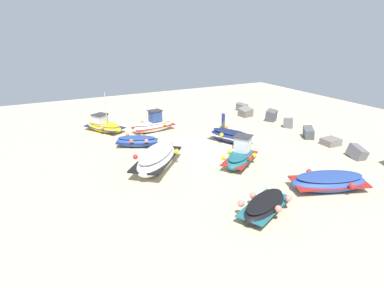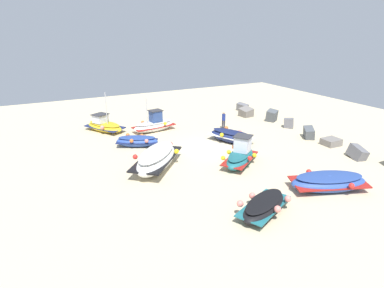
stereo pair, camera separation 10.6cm
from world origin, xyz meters
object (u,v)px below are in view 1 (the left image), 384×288
at_px(fishing_boat_0, 154,125).
at_px(fishing_boat_4, 241,156).
at_px(fishing_boat_1, 157,159).
at_px(fishing_boat_2, 265,206).
at_px(fishing_boat_5, 137,141).
at_px(person_walking, 223,119).
at_px(fishing_boat_3, 231,136).
at_px(fishing_boat_6, 104,126).
at_px(fishing_boat_7, 329,182).
at_px(mooring_buoy_0, 170,144).

height_order(fishing_boat_0, fishing_boat_4, fishing_boat_0).
height_order(fishing_boat_1, fishing_boat_4, fishing_boat_4).
distance_m(fishing_boat_2, fishing_boat_4, 6.33).
bearing_deg(fishing_boat_5, person_walking, 33.53).
xyz_separation_m(fishing_boat_3, fishing_boat_6, (-7.75, -8.30, -0.01)).
distance_m(fishing_boat_6, fishing_boat_7, 19.31).
distance_m(fishing_boat_3, person_walking, 3.57).
height_order(fishing_boat_3, person_walking, person_walking).
relative_size(fishing_boat_2, fishing_boat_4, 1.01).
xyz_separation_m(fishing_boat_3, fishing_boat_4, (4.13, -1.98, 0.10)).
xyz_separation_m(fishing_boat_0, fishing_boat_6, (-2.08, -3.94, -0.09)).
height_order(fishing_boat_0, mooring_buoy_0, fishing_boat_0).
relative_size(fishing_boat_3, fishing_boat_7, 0.85).
xyz_separation_m(fishing_boat_6, fishing_boat_7, (17.29, 8.60, -0.01)).
bearing_deg(fishing_boat_2, fishing_boat_5, 75.30).
distance_m(fishing_boat_3, fishing_boat_4, 4.58).
bearing_deg(person_walking, mooring_buoy_0, -29.41).
xyz_separation_m(fishing_boat_1, mooring_buoy_0, (-2.91, 2.27, -0.30)).
distance_m(fishing_boat_4, fishing_boat_5, 8.31).
height_order(fishing_boat_7, mooring_buoy_0, fishing_boat_7).
distance_m(fishing_boat_3, fishing_boat_6, 11.35).
height_order(fishing_boat_0, person_walking, fishing_boat_0).
bearing_deg(fishing_boat_3, fishing_boat_0, 13.77).
xyz_separation_m(fishing_boat_4, person_walking, (-7.40, 3.35, 0.33)).
bearing_deg(fishing_boat_0, fishing_boat_4, -85.60).
xyz_separation_m(person_walking, mooring_buoy_0, (2.50, -6.33, -0.58)).
bearing_deg(fishing_boat_1, fishing_boat_2, 60.20).
bearing_deg(fishing_boat_3, fishing_boat_7, 158.06).
height_order(fishing_boat_4, mooring_buoy_0, fishing_boat_4).
bearing_deg(person_walking, fishing_boat_6, -75.77).
xyz_separation_m(fishing_boat_7, person_walking, (-12.81, 1.07, 0.46)).
height_order(fishing_boat_4, fishing_boat_6, fishing_boat_6).
height_order(fishing_boat_5, mooring_buoy_0, fishing_boat_5).
height_order(fishing_boat_1, fishing_boat_6, fishing_boat_6).
bearing_deg(mooring_buoy_0, fishing_boat_2, 1.90).
relative_size(fishing_boat_0, fishing_boat_6, 0.99).
relative_size(fishing_boat_5, fishing_boat_6, 0.82).
xyz_separation_m(fishing_boat_1, fishing_boat_2, (7.75, 2.63, -0.25)).
height_order(fishing_boat_0, fishing_boat_5, fishing_boat_0).
bearing_deg(fishing_boat_2, fishing_boat_3, 39.32).
relative_size(fishing_boat_3, fishing_boat_6, 0.96).
bearing_deg(mooring_buoy_0, fishing_boat_4, 31.24).
relative_size(fishing_boat_1, person_walking, 3.11).
bearing_deg(fishing_boat_6, fishing_boat_4, 178.51).
distance_m(fishing_boat_4, fishing_boat_7, 5.87).
height_order(fishing_boat_0, fishing_boat_2, fishing_boat_0).
relative_size(fishing_boat_0, fishing_boat_5, 1.20).
bearing_deg(fishing_boat_6, fishing_boat_2, 162.34).
xyz_separation_m(fishing_boat_0, person_walking, (2.40, 5.73, 0.36)).
xyz_separation_m(fishing_boat_1, fishing_boat_5, (-4.62, 0.21, -0.23)).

